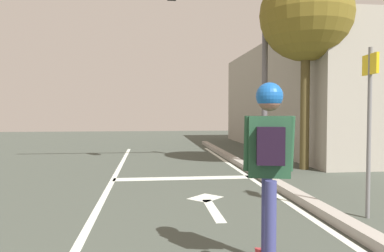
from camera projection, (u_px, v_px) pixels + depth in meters
name	position (u px, v px, depth m)	size (l,w,h in m)	color
lane_line_center	(94.00, 216.00, 5.64)	(0.12, 20.00, 0.01)	silver
lane_line_curbside	(298.00, 209.00, 6.01)	(0.12, 20.00, 0.01)	silver
stop_bar	(186.00, 178.00, 8.80)	(3.38, 0.40, 0.01)	silver
lane_arrow_stem	(213.00, 210.00, 5.97)	(0.16, 1.40, 0.01)	silver
lane_arrow_head	(205.00, 198.00, 6.81)	(0.56, 0.44, 0.01)	silver
curb_strip	(313.00, 205.00, 6.04)	(0.24, 24.00, 0.14)	#A29D94
skater	(269.00, 147.00, 3.66)	(0.48, 0.65, 1.79)	#3A3E7A
traffic_signal_mast	(224.00, 28.00, 10.27)	(5.30, 0.34, 5.67)	#5D595F
street_sign_post	(369.00, 108.00, 5.47)	(0.09, 0.44, 2.52)	slate
roadside_tree	(306.00, 16.00, 10.01)	(2.48, 2.48, 5.43)	brown
building_block	(355.00, 98.00, 15.96)	(8.51, 12.02, 4.33)	#A29D90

